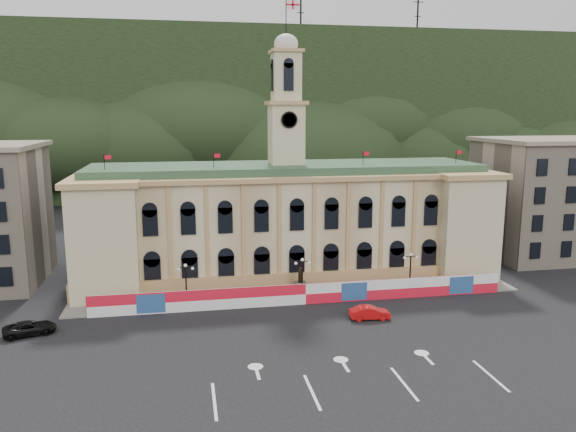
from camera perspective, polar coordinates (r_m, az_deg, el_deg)
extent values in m
plane|color=black|center=(54.52, 5.24, -14.10)|extent=(260.00, 260.00, 0.00)
cube|color=black|center=(178.13, -6.15, 10.34)|extent=(230.00, 70.00, 44.00)
cube|color=#595651|center=(165.11, 6.88, 13.08)|extent=(22.00, 8.00, 14.00)
cube|color=#595651|center=(159.37, -23.34, 10.96)|extent=(16.00, 7.00, 10.00)
cylinder|color=black|center=(168.27, 1.31, 19.95)|extent=(0.50, 0.50, 20.00)
cylinder|color=black|center=(178.60, 13.03, 19.15)|extent=(0.50, 0.50, 20.00)
cube|color=beige|center=(78.43, -0.19, -0.96)|extent=(55.00, 15.00, 14.00)
cube|color=tan|center=(72.46, 0.92, -6.68)|extent=(56.00, 0.80, 2.40)
cube|color=tan|center=(77.30, -0.19, 4.35)|extent=(56.20, 16.20, 0.60)
cube|color=#325438|center=(77.22, -0.19, 4.86)|extent=(53.00, 13.00, 1.20)
cube|color=beige|center=(76.88, -17.56, -1.70)|extent=(8.00, 17.00, 14.00)
cube|color=beige|center=(84.84, 15.75, -0.48)|extent=(8.00, 17.00, 14.00)
cube|color=beige|center=(76.90, -0.19, 8.28)|extent=(4.40, 4.40, 8.00)
cube|color=tan|center=(76.84, -0.19, 11.41)|extent=(5.20, 5.20, 0.50)
cube|color=beige|center=(76.95, -0.20, 13.87)|extent=(3.60, 3.60, 6.50)
cube|color=tan|center=(77.22, -0.20, 16.38)|extent=(4.20, 4.20, 0.40)
cylinder|color=black|center=(74.58, 0.13, 9.74)|extent=(2.20, 0.20, 2.20)
ellipsoid|color=silver|center=(77.31, -0.20, 17.05)|extent=(3.20, 3.20, 2.72)
cylinder|color=black|center=(77.73, -0.20, 19.39)|extent=(0.12, 0.12, 5.00)
cube|color=white|center=(78.19, 0.49, 20.68)|extent=(1.80, 0.04, 1.20)
cube|color=red|center=(78.16, 0.50, 20.68)|extent=(1.80, 0.02, 0.22)
cube|color=red|center=(78.16, 0.50, 20.68)|extent=(0.22, 0.02, 1.20)
cube|color=#C1AF95|center=(97.89, 25.08, 1.55)|extent=(20.00, 16.00, 18.00)
cube|color=gray|center=(97.02, 25.52, 6.97)|extent=(21.00, 17.00, 0.60)
cube|color=red|center=(67.60, 1.80, -7.93)|extent=(50.00, 0.25, 2.50)
cube|color=#2A528E|center=(66.21, -13.76, -8.65)|extent=(3.20, 0.05, 2.20)
cube|color=#2A528E|center=(68.94, 6.75, -7.63)|extent=(3.20, 0.05, 2.20)
cube|color=#2A528E|center=(74.17, 17.21, -6.72)|extent=(3.20, 0.05, 2.20)
cube|color=slate|center=(70.52, 1.32, -8.13)|extent=(56.00, 5.50, 0.16)
cube|color=#595651|center=(70.50, 1.28, -7.44)|extent=(1.40, 1.40, 1.80)
cylinder|color=black|center=(69.99, 1.28, -6.11)|extent=(0.60, 0.60, 1.60)
sphere|color=black|center=(69.73, 1.29, -5.41)|extent=(0.44, 0.44, 0.44)
cylinder|color=black|center=(68.45, -10.24, -8.84)|extent=(0.44, 0.44, 0.30)
cylinder|color=black|center=(67.74, -10.30, -7.04)|extent=(0.18, 0.18, 4.80)
cube|color=black|center=(67.08, -10.37, -5.17)|extent=(1.60, 0.08, 0.08)
sphere|color=silver|center=(67.13, -11.05, -5.31)|extent=(0.36, 0.36, 0.36)
sphere|color=silver|center=(67.12, -9.68, -5.27)|extent=(0.36, 0.36, 0.36)
sphere|color=silver|center=(67.02, -10.38, -4.96)|extent=(0.40, 0.40, 0.40)
cylinder|color=black|center=(69.81, 1.44, -8.27)|extent=(0.44, 0.44, 0.30)
cylinder|color=black|center=(69.11, 1.45, -6.51)|extent=(0.18, 0.18, 4.80)
cube|color=black|center=(68.47, 1.46, -4.67)|extent=(1.60, 0.08, 0.08)
sphere|color=silver|center=(68.35, 0.80, -4.82)|extent=(0.36, 0.36, 0.36)
sphere|color=silver|center=(68.67, 2.12, -4.76)|extent=(0.36, 0.36, 0.36)
sphere|color=silver|center=(68.40, 1.46, -4.47)|extent=(0.40, 0.40, 0.40)
cylinder|color=black|center=(73.84, 12.23, -7.45)|extent=(0.44, 0.44, 0.30)
cylinder|color=black|center=(73.18, 12.30, -5.77)|extent=(0.18, 0.18, 4.80)
cube|color=black|center=(72.58, 12.37, -4.03)|extent=(1.60, 0.08, 0.08)
sphere|color=silver|center=(72.31, 11.78, -4.19)|extent=(0.36, 0.36, 0.36)
sphere|color=silver|center=(72.92, 12.95, -4.11)|extent=(0.36, 0.36, 0.36)
sphere|color=silver|center=(72.51, 12.38, -3.84)|extent=(0.40, 0.40, 0.40)
imported|color=red|center=(63.75, 8.32, -9.69)|extent=(2.38, 4.79, 1.49)
imported|color=black|center=(64.73, -24.76, -10.30)|extent=(5.13, 6.43, 1.43)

